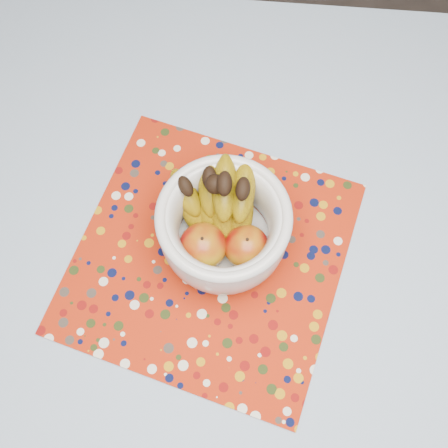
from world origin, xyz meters
name	(u,v)px	position (x,y,z in m)	size (l,w,h in m)	color
table	(266,322)	(0.00, 0.00, 0.67)	(1.20, 1.20, 0.75)	brown
tablecloth	(270,313)	(0.00, 0.00, 0.76)	(1.32, 1.32, 0.01)	#6184A1
placemat	(210,256)	(-0.11, 0.09, 0.76)	(0.44, 0.44, 0.00)	#9C1F08
fruit_bowl	(220,220)	(-0.09, 0.12, 0.84)	(0.23, 0.22, 0.17)	silver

